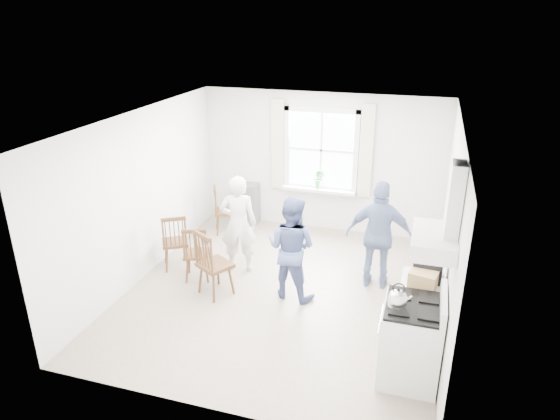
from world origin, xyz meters
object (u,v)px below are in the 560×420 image
Objects in this scene: windsor_chair_a at (196,249)px; windsor_chair_b at (208,257)px; gas_stove at (411,340)px; person_mid at (291,248)px; person_left at (238,224)px; low_cabinet at (419,311)px; windsor_chair_c at (175,237)px; person_right at (379,235)px; stereo_stack at (428,267)px.

windsor_chair_b reaches higher than windsor_chair_a.
person_mid is at bearing 143.64° from gas_stove.
gas_stove is 0.70× the size of person_left.
low_cabinet is 0.86× the size of windsor_chair_b.
windsor_chair_c is at bearing 157.99° from gas_stove.
person_mid is 1.35m from person_right.
stereo_stack reaches higher than windsor_chair_c.
stereo_stack is 1.98m from person_mid.
low_cabinet is 0.54× the size of person_right.
person_left is (-2.78, 1.82, 0.32)m from gas_stove.
person_mid reaches higher than gas_stove.
person_mid is at bearing 138.82° from person_left.
gas_stove reaches higher than low_cabinet.
person_right is at bearing 106.95° from gas_stove.
windsor_chair_a is 0.54m from windsor_chair_c.
low_cabinet is at bearing -12.07° from windsor_chair_c.
person_left is 2.19m from person_right.
windsor_chair_b is at bearing 68.07° from person_left.
windsor_chair_b is at bearing -43.12° from windsor_chair_a.
person_left reaches higher than windsor_chair_c.
stereo_stack is 0.21× the size of person_right.
windsor_chair_a is at bearing 12.44° from person_mid.
person_mid reaches higher than windsor_chair_b.
windsor_chair_c is 0.57× the size of person_right.
person_mid is at bearing 163.20° from stereo_stack.
windsor_chair_c is at bearing 168.56° from stereo_stack.
low_cabinet is at bearing -9.74° from windsor_chair_a.
stereo_stack reaches higher than windsor_chair_a.
stereo_stack is at bearing -9.03° from windsor_chair_a.
windsor_chair_c reaches higher than windsor_chair_a.
windsor_chair_c reaches higher than low_cabinet.
person_left is (-2.85, 1.12, 0.35)m from low_cabinet.
person_right reaches higher than stereo_stack.
person_right is at bearing 120.07° from stereo_stack.
windsor_chair_c is (-3.83, 0.82, 0.13)m from low_cabinet.
person_left is 1.13m from person_mid.
low_cabinet is 1.47m from person_right.
windsor_chair_c is (-0.48, 0.24, 0.02)m from windsor_chair_a.
person_mid is (1.99, -0.21, 0.19)m from windsor_chair_c.
gas_stove is at bearing -98.47° from stereo_stack.
person_mid reaches higher than windsor_chair_c.
windsor_chair_b reaches higher than low_cabinet.
windsor_chair_b is (0.37, -0.35, 0.08)m from windsor_chair_a.
gas_stove is at bearing -95.68° from low_cabinet.
stereo_stack is at bearing 81.53° from gas_stove.
person_mid is (-1.77, 1.30, 0.29)m from gas_stove.
windsor_chair_b is 0.92m from person_left.
low_cabinet is 3.92m from windsor_chair_c.
person_right reaches higher than gas_stove.
windsor_chair_b is 0.67× the size of person_mid.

